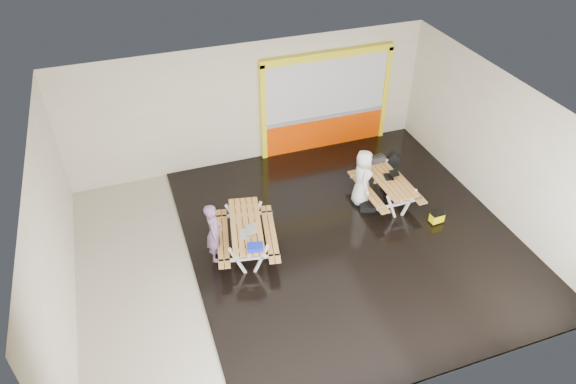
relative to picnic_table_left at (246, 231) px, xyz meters
name	(u,v)px	position (x,y,z in m)	size (l,w,h in m)	color
room	(302,188)	(1.19, -0.34, 1.15)	(10.02, 8.02, 3.52)	beige
deck	(350,235)	(2.44, -0.34, -0.58)	(7.50, 7.98, 0.05)	black
kiosk	(326,104)	(3.39, 3.59, 0.84)	(3.88, 0.16, 3.00)	#F74300
picnic_table_left	(246,231)	(0.00, 0.00, 0.00)	(1.68, 2.18, 0.79)	gold
picnic_table_right	(387,183)	(3.87, 0.61, -0.02)	(1.32, 1.91, 0.76)	gold
person_left	(214,232)	(-0.74, -0.06, 0.22)	(0.54, 0.36, 1.49)	slate
person_right	(363,178)	(3.25, 0.76, 0.19)	(0.75, 0.49, 1.53)	white
laptop_left	(248,232)	(-0.05, -0.31, 0.24)	(0.43, 0.40, 0.16)	silver
laptop_right	(391,175)	(3.95, 0.60, 0.20)	(0.41, 0.38, 0.15)	black
blue_pouch	(255,247)	(-0.02, -0.82, 0.23)	(0.34, 0.24, 0.10)	#1322C1
toolbox	(377,159)	(3.94, 1.33, 0.24)	(0.39, 0.20, 0.22)	black
backpack	(393,161)	(4.43, 1.33, 0.08)	(0.33, 0.27, 0.49)	black
dark_case	(367,207)	(3.27, 0.40, -0.48)	(0.39, 0.29, 0.14)	black
fluke_bag	(437,218)	(4.64, -0.62, -0.41)	(0.35, 0.24, 0.29)	black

